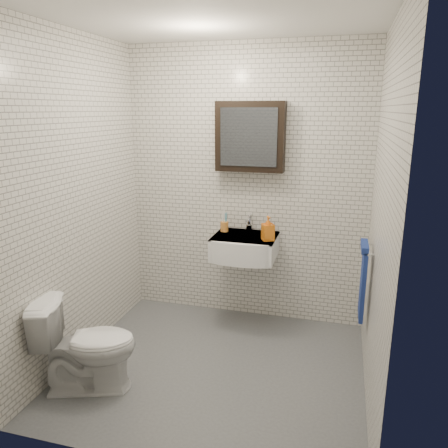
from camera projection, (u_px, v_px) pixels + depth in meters
name	position (u px, v px, depth m)	size (l,w,h in m)	color
ground	(215.00, 368.00, 3.36)	(2.20, 2.00, 0.01)	#51545A
room_shell	(214.00, 179.00, 2.98)	(2.22, 2.02, 2.51)	silver
washbasin	(244.00, 247.00, 3.84)	(0.55, 0.50, 0.20)	white
faucet	(249.00, 224.00, 3.98)	(0.06, 0.20, 0.15)	silver
mirror_cabinet	(250.00, 137.00, 3.77)	(0.60, 0.15, 0.60)	black
towel_rail	(363.00, 277.00, 3.23)	(0.09, 0.30, 0.58)	silver
toothbrush_cup	(224.00, 226.00, 3.98)	(0.08, 0.08, 0.20)	#C87D32
soap_bottle	(268.00, 228.00, 3.69)	(0.09, 0.10, 0.21)	orange
toilet	(87.00, 344.00, 3.05)	(0.38, 0.67, 0.68)	white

